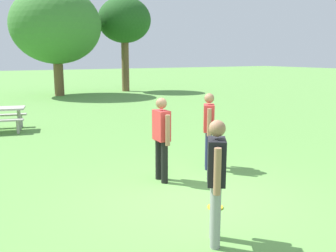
{
  "coord_description": "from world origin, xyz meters",
  "views": [
    {
      "loc": [
        -3.36,
        -4.96,
        2.42
      ],
      "look_at": [
        0.31,
        1.48,
        1.0
      ],
      "focal_mm": 39.33,
      "sensor_mm": 36.0,
      "label": 1
    }
  ],
  "objects_px": {
    "person_catcher": "(216,174)",
    "tree_far_right": "(124,21)",
    "frisbee": "(215,207)",
    "person_bystander": "(161,134)",
    "person_thrower": "(209,126)",
    "tree_broad_center": "(56,26)"
  },
  "relations": [
    {
      "from": "frisbee",
      "to": "person_catcher",
      "type": "bearing_deg",
      "value": -127.4
    },
    {
      "from": "person_thrower",
      "to": "frisbee",
      "type": "bearing_deg",
      "value": -122.6
    },
    {
      "from": "person_bystander",
      "to": "tree_broad_center",
      "type": "relative_size",
      "value": 0.25
    },
    {
      "from": "person_thrower",
      "to": "tree_broad_center",
      "type": "bearing_deg",
      "value": 87.29
    },
    {
      "from": "person_thrower",
      "to": "person_bystander",
      "type": "height_order",
      "value": "same"
    },
    {
      "from": "person_bystander",
      "to": "frisbee",
      "type": "distance_m",
      "value": 1.84
    },
    {
      "from": "frisbee",
      "to": "person_bystander",
      "type": "bearing_deg",
      "value": 94.5
    },
    {
      "from": "person_catcher",
      "to": "tree_far_right",
      "type": "relative_size",
      "value": 0.26
    },
    {
      "from": "person_bystander",
      "to": "tree_far_right",
      "type": "height_order",
      "value": "tree_far_right"
    },
    {
      "from": "person_catcher",
      "to": "person_bystander",
      "type": "bearing_deg",
      "value": 77.18
    },
    {
      "from": "person_bystander",
      "to": "frisbee",
      "type": "height_order",
      "value": "person_bystander"
    },
    {
      "from": "person_thrower",
      "to": "tree_far_right",
      "type": "relative_size",
      "value": 0.26
    },
    {
      "from": "frisbee",
      "to": "tree_broad_center",
      "type": "relative_size",
      "value": 0.04
    },
    {
      "from": "person_thrower",
      "to": "tree_far_right",
      "type": "bearing_deg",
      "value": 72.43
    },
    {
      "from": "frisbee",
      "to": "tree_broad_center",
      "type": "bearing_deg",
      "value": 83.97
    },
    {
      "from": "person_thrower",
      "to": "tree_far_right",
      "type": "xyz_separation_m",
      "value": [
        5.46,
        17.24,
        3.74
      ]
    },
    {
      "from": "person_thrower",
      "to": "frisbee",
      "type": "height_order",
      "value": "person_thrower"
    },
    {
      "from": "person_catcher",
      "to": "tree_far_right",
      "type": "distance_m",
      "value": 21.58
    },
    {
      "from": "person_catcher",
      "to": "tree_far_right",
      "type": "height_order",
      "value": "tree_far_right"
    },
    {
      "from": "frisbee",
      "to": "tree_far_right",
      "type": "distance_m",
      "value": 20.71
    },
    {
      "from": "person_bystander",
      "to": "person_thrower",
      "type": "bearing_deg",
      "value": 10.47
    },
    {
      "from": "tree_far_right",
      "to": "tree_broad_center",
      "type": "bearing_deg",
      "value": -172.34
    }
  ]
}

